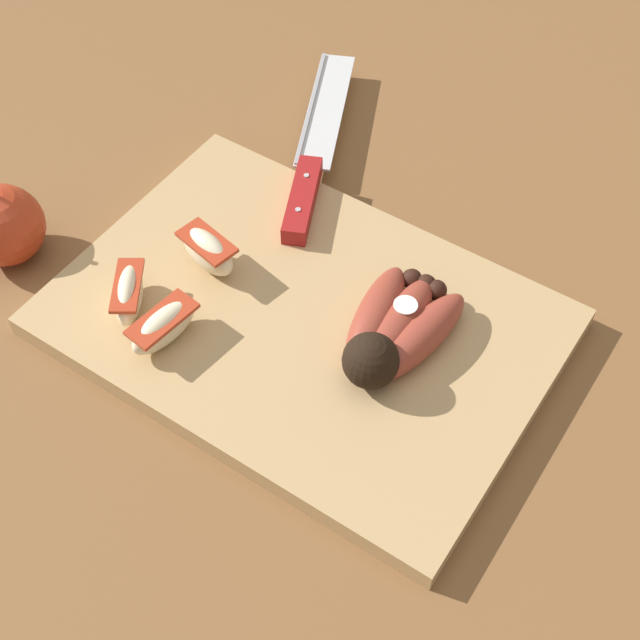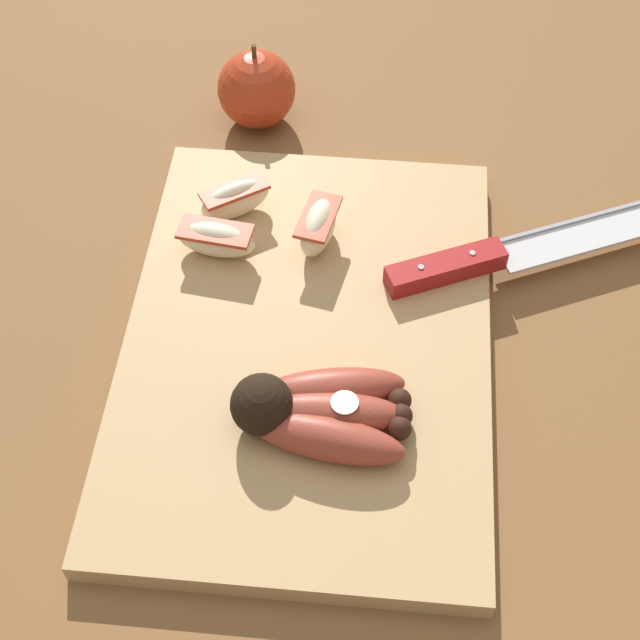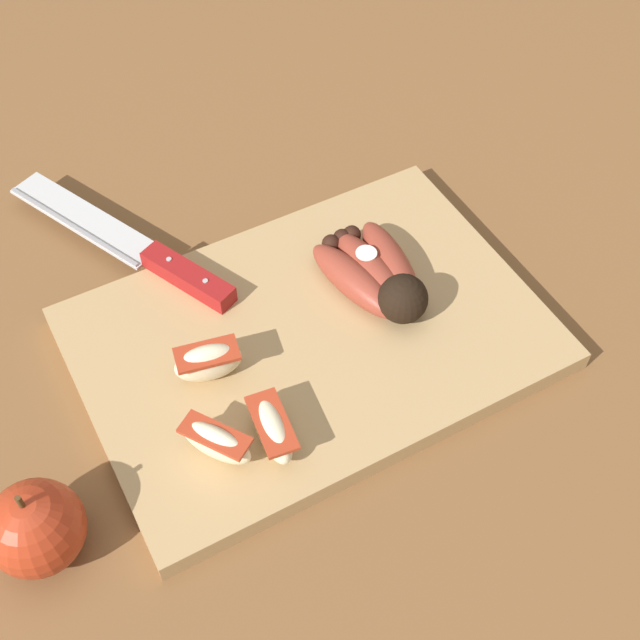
# 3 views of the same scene
# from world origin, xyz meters

# --- Properties ---
(ground_plane) EXTENTS (6.00, 6.00, 0.00)m
(ground_plane) POSITION_xyz_m (0.00, 0.00, 0.00)
(ground_plane) COLOR brown
(cutting_board) EXTENTS (0.41, 0.28, 0.02)m
(cutting_board) POSITION_xyz_m (0.02, 0.01, 0.01)
(cutting_board) COLOR tan
(cutting_board) RESTS_ON ground_plane
(banana_bunch) EXTENTS (0.09, 0.13, 0.05)m
(banana_bunch) POSITION_xyz_m (0.10, 0.02, 0.04)
(banana_bunch) COLOR black
(banana_bunch) RESTS_ON cutting_board
(chefs_knife) EXTENTS (0.14, 0.27, 0.02)m
(chefs_knife) POSITION_xyz_m (-0.08, 0.16, 0.03)
(chefs_knife) COLOR silver
(chefs_knife) RESTS_ON cutting_board
(apple_wedge_near) EXTENTS (0.06, 0.04, 0.04)m
(apple_wedge_near) POSITION_xyz_m (-0.08, 0.01, 0.04)
(apple_wedge_near) COLOR beige
(apple_wedge_near) RESTS_ON cutting_board
(apple_wedge_middle) EXTENTS (0.05, 0.06, 0.03)m
(apple_wedge_middle) POSITION_xyz_m (-0.11, -0.07, 0.04)
(apple_wedge_middle) COLOR beige
(apple_wedge_middle) RESTS_ON cutting_board
(apple_wedge_far) EXTENTS (0.03, 0.07, 0.03)m
(apple_wedge_far) POSITION_xyz_m (-0.06, -0.07, 0.04)
(apple_wedge_far) COLOR beige
(apple_wedge_far) RESTS_ON cutting_board
(whole_apple) EXTENTS (0.07, 0.07, 0.09)m
(whole_apple) POSITION_xyz_m (-0.25, -0.07, 0.04)
(whole_apple) COLOR #AD3319
(whole_apple) RESTS_ON ground_plane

